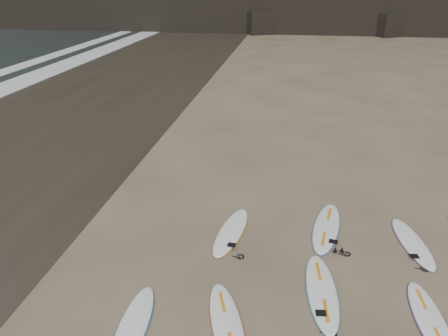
# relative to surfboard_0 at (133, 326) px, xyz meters

# --- Properties ---
(ground) EXTENTS (240.00, 240.00, 0.00)m
(ground) POSITION_rel_surfboard_0_xyz_m (4.51, 1.14, -0.04)
(ground) COLOR #897559
(ground) RESTS_ON ground
(wet_sand) EXTENTS (12.00, 200.00, 0.01)m
(wet_sand) POSITION_rel_surfboard_0_xyz_m (-8.49, 11.14, -0.04)
(wet_sand) COLOR #383026
(wet_sand) RESTS_ON ground
(surfboard_0) EXTENTS (0.68, 2.32, 0.08)m
(surfboard_0) POSITION_rel_surfboard_0_xyz_m (0.00, 0.00, 0.00)
(surfboard_0) COLOR white
(surfboard_0) RESTS_ON ground
(surfboard_1) EXTENTS (1.28, 2.45, 0.09)m
(surfboard_1) POSITION_rel_surfboard_0_xyz_m (1.74, 0.34, 0.00)
(surfboard_1) COLOR white
(surfboard_1) RESTS_ON ground
(surfboard_2) EXTENTS (0.80, 2.60, 0.09)m
(surfboard_2) POSITION_rel_surfboard_0_xyz_m (3.58, 1.57, 0.00)
(surfboard_2) COLOR white
(surfboard_2) RESTS_ON ground
(surfboard_3) EXTENTS (0.67, 2.30, 0.08)m
(surfboard_3) POSITION_rel_surfboard_0_xyz_m (5.61, 1.05, -0.00)
(surfboard_3) COLOR white
(surfboard_3) RESTS_ON ground
(surfboard_5) EXTENTS (0.95, 2.51, 0.09)m
(surfboard_5) POSITION_rel_surfboard_0_xyz_m (1.37, 3.60, 0.00)
(surfboard_5) COLOR white
(surfboard_5) RESTS_ON ground
(surfboard_6) EXTENTS (1.07, 2.71, 0.09)m
(surfboard_6) POSITION_rel_surfboard_0_xyz_m (3.83, 4.18, 0.01)
(surfboard_6) COLOR white
(surfboard_6) RESTS_ON ground
(surfboard_7) EXTENTS (0.93, 2.40, 0.08)m
(surfboard_7) POSITION_rel_surfboard_0_xyz_m (5.90, 3.77, 0.00)
(surfboard_7) COLOR white
(surfboard_7) RESTS_ON ground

